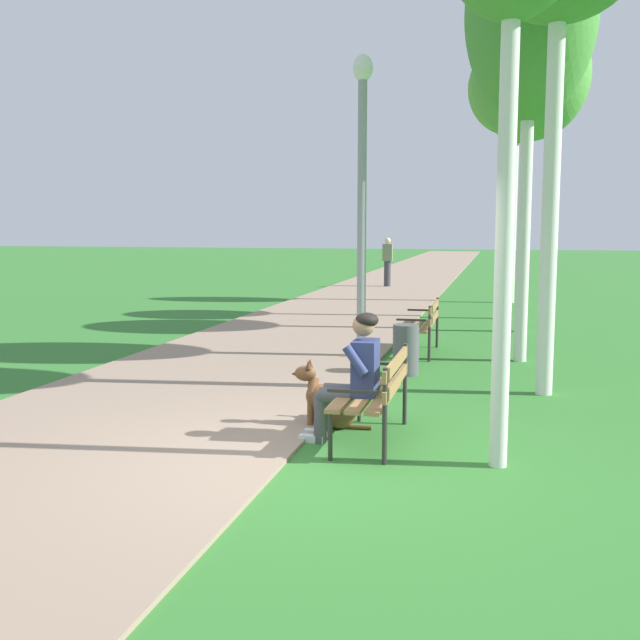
% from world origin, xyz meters
% --- Properties ---
extents(ground_plane, '(120.00, 120.00, 0.00)m').
position_xyz_m(ground_plane, '(0.00, 0.00, 0.00)').
color(ground_plane, '#33752D').
extents(paved_path, '(3.85, 60.00, 0.04)m').
position_xyz_m(paved_path, '(-2.11, 24.00, 0.02)').
color(paved_path, gray).
rests_on(paved_path, ground).
extents(park_bench_near, '(0.55, 1.50, 0.85)m').
position_xyz_m(park_bench_near, '(0.47, 0.84, 0.51)').
color(park_bench_near, olive).
rests_on(park_bench_near, ground).
extents(park_bench_mid, '(0.55, 1.50, 0.85)m').
position_xyz_m(park_bench_mid, '(0.36, 5.97, 0.51)').
color(park_bench_mid, olive).
rests_on(park_bench_mid, ground).
extents(person_seated_on_near_bench, '(0.74, 0.49, 1.25)m').
position_xyz_m(person_seated_on_near_bench, '(0.26, 0.76, 0.68)').
color(person_seated_on_near_bench, '#4C4C51').
rests_on(person_seated_on_near_bench, ground).
extents(dog_brown, '(0.83, 0.30, 0.71)m').
position_xyz_m(dog_brown, '(-0.09, 1.20, 0.26)').
color(dog_brown, brown).
rests_on(dog_brown, ground).
extents(lamp_post_near, '(0.24, 0.24, 4.08)m').
position_xyz_m(lamp_post_near, '(-0.09, 3.01, 2.11)').
color(lamp_post_near, gray).
rests_on(lamp_post_near, ground).
extents(birch_tree_third, '(1.90, 2.07, 6.66)m').
position_xyz_m(birch_tree_third, '(1.89, 5.66, 5.08)').
color(birch_tree_third, silver).
rests_on(birch_tree_third, ground).
extents(birch_tree_fourth, '(2.18, 2.22, 6.03)m').
position_xyz_m(birch_tree_fourth, '(1.99, 9.01, 4.80)').
color(birch_tree_fourth, silver).
rests_on(birch_tree_fourth, ground).
extents(birch_tree_fifth, '(1.93, 1.88, 6.00)m').
position_xyz_m(birch_tree_fifth, '(1.71, 11.08, 4.93)').
color(birch_tree_fifth, silver).
rests_on(birch_tree_fifth, ground).
extents(birch_tree_sixth, '(1.58, 1.45, 6.95)m').
position_xyz_m(birch_tree_sixth, '(1.80, 14.73, 5.46)').
color(birch_tree_sixth, silver).
rests_on(birch_tree_sixth, ground).
extents(litter_bin, '(0.36, 0.36, 0.70)m').
position_xyz_m(litter_bin, '(0.33, 4.17, 0.35)').
color(litter_bin, '#515156').
rests_on(litter_bin, ground).
extents(pedestrian_distant, '(0.32, 0.22, 1.65)m').
position_xyz_m(pedestrian_distant, '(-2.14, 18.91, 0.84)').
color(pedestrian_distant, '#383842').
rests_on(pedestrian_distant, ground).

